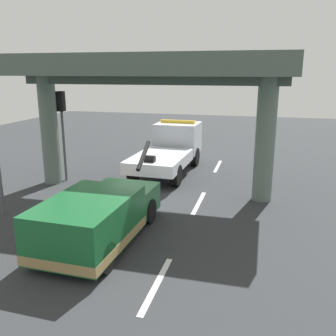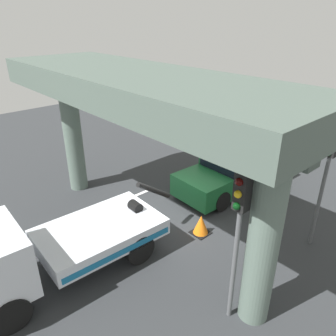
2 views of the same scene
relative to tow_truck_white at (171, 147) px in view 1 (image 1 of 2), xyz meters
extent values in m
cube|color=#2D3033|center=(-4.66, 0.03, -1.25)|extent=(60.00, 40.00, 0.10)
cube|color=silver|center=(-10.66, -2.33, -1.20)|extent=(2.60, 0.16, 0.01)
cube|color=silver|center=(-4.66, -2.33, -1.20)|extent=(2.60, 0.16, 0.01)
cube|color=silver|center=(1.34, -2.33, -1.20)|extent=(2.60, 0.16, 0.01)
cube|color=silver|center=(-1.93, 0.07, -0.28)|extent=(3.92, 2.53, 0.55)
cube|color=silver|center=(1.40, -0.05, 0.27)|extent=(2.13, 2.37, 1.65)
cube|color=black|center=(2.01, -0.07, 0.64)|extent=(0.14, 2.21, 0.66)
cube|color=#196B9E|center=(-1.89, 1.27, -0.36)|extent=(3.65, 0.15, 0.20)
cylinder|color=black|center=(-4.12, 0.14, 0.46)|extent=(1.42, 0.23, 1.07)
cylinder|color=black|center=(-3.31, 0.12, 0.12)|extent=(0.38, 0.46, 0.36)
cube|color=yellow|center=(1.40, -0.05, 1.18)|extent=(0.31, 1.93, 0.16)
cylinder|color=black|center=(1.23, 1.00, -0.70)|extent=(1.01, 0.35, 1.00)
cylinder|color=black|center=(1.16, -1.08, -0.70)|extent=(1.01, 0.35, 1.00)
cylinder|color=black|center=(-2.66, 1.13, -0.70)|extent=(1.01, 0.35, 1.00)
cylinder|color=black|center=(-2.73, -0.95, -0.70)|extent=(1.01, 0.35, 1.00)
cube|color=#195B2D|center=(-9.45, 0.05, -0.30)|extent=(3.53, 2.32, 1.35)
cube|color=#195B2D|center=(-6.86, -0.04, -0.50)|extent=(1.80, 2.17, 0.95)
cube|color=black|center=(-7.71, -0.01, 0.00)|extent=(0.13, 1.94, 0.59)
cube|color=#9E8451|center=(-9.45, 0.05, -0.79)|extent=(3.55, 2.34, 0.28)
cylinder|color=black|center=(-6.98, 0.92, -0.78)|extent=(0.85, 0.31, 0.84)
cylinder|color=black|center=(-7.05, -1.00, -0.78)|extent=(0.85, 0.31, 0.84)
cylinder|color=black|center=(-10.37, 1.04, -0.78)|extent=(0.85, 0.31, 0.84)
cylinder|color=black|center=(-10.44, -0.88, -0.78)|extent=(0.85, 0.31, 0.84)
cylinder|color=#596B60|center=(-3.64, 4.78, 1.25)|extent=(0.77, 0.77, 4.90)
cylinder|color=#596B60|center=(-3.64, -4.73, 1.25)|extent=(0.77, 0.77, 4.90)
cube|color=#4B5B52|center=(-3.64, 0.03, 4.12)|extent=(3.60, 11.50, 0.85)
cube|color=#3E4A43|center=(-3.64, 0.03, 3.51)|extent=(0.50, 11.10, 0.36)
cylinder|color=#515456|center=(-3.16, 4.37, 0.45)|extent=(0.12, 0.12, 3.29)
cube|color=black|center=(-3.16, 4.37, 2.54)|extent=(0.28, 0.32, 0.90)
sphere|color=#360605|center=(-3.00, 4.37, 2.84)|extent=(0.18, 0.18, 0.18)
sphere|color=gold|center=(-3.00, 4.37, 2.54)|extent=(0.18, 0.18, 0.18)
sphere|color=black|center=(-3.00, 4.37, 2.24)|extent=(0.18, 0.18, 0.18)
cone|color=orange|center=(-5.22, 1.43, -0.83)|extent=(0.57, 0.57, 0.75)
cube|color=black|center=(-5.22, 1.43, -1.19)|extent=(0.63, 0.63, 0.03)
camera|label=1|loc=(-18.39, -4.63, 3.89)|focal=39.50mm
camera|label=2|loc=(2.16, 7.87, 6.03)|focal=34.75mm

